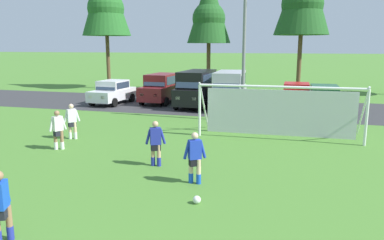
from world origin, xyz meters
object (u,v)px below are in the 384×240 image
Objects in this scene: parked_car_slot_center at (230,89)px; parked_car_slot_right at (324,98)px; parked_car_slot_far_left at (112,92)px; soccer_ball at (197,200)px; player_winger_right at (1,207)px; parked_car_slot_left at (162,88)px; parked_car_slot_center_right at (296,96)px; player_winger_left at (195,158)px; player_midfield_center at (156,144)px; player_trailing_back at (58,130)px; parked_car_slot_center_left at (197,88)px; soccer_goal at (279,110)px; street_lamp at (247,47)px; player_defender_far at (72,121)px.

parked_car_slot_right is at bearing 3.18° from parked_car_slot_center.
soccer_ball is at bearing -56.12° from parked_car_slot_far_left.
parked_car_slot_left is (-3.59, 20.17, 0.29)m from player_winger_right.
player_winger_left is at bearing -101.10° from parked_car_slot_center_right.
parked_car_slot_far_left is 0.92× the size of parked_car_slot_left.
player_midfield_center is at bearing -57.28° from parked_car_slot_far_left.
parked_car_slot_far_left reaches higher than player_trailing_back.
parked_car_slot_center_right is 1.00× the size of parked_car_slot_right.
parked_car_slot_center_left reaches higher than player_winger_right.
soccer_ball is 0.05× the size of parked_car_slot_center_left.
parked_car_slot_far_left is at bearing 122.72° from player_midfield_center.
soccer_goal reaches higher than parked_car_slot_center_right.
soccer_goal is 9.91m from player_trailing_back.
player_winger_left is at bearing -108.20° from parked_car_slot_right.
player_winger_left is 0.39× the size of parked_car_slot_center_right.
street_lamp is (1.62, -4.23, 2.80)m from parked_car_slot_center.
parked_car_slot_center is (8.72, 0.14, 0.47)m from parked_car_slot_far_left.
parked_car_slot_center_right is at bearing 6.47° from parked_car_slot_far_left.
player_midfield_center is 15.28m from parked_car_slot_far_left.
soccer_goal is at bearing 18.19° from player_defender_far.
parked_car_slot_center is at bearing 84.55° from player_winger_right.
player_defender_far is at bearing -139.76° from street_lamp.
player_midfield_center and player_winger_left have the same top height.
parked_car_slot_right is at bearing 71.80° from player_winger_left.
parked_car_slot_center_right is at bearing 84.64° from soccer_goal.
soccer_goal is at bearing 77.93° from soccer_ball.
parked_car_slot_right is (11.70, 10.65, 0.05)m from player_defender_far.
player_defender_far and player_trailing_back have the same top height.
parked_car_slot_center_right is (6.19, 20.19, 0.05)m from player_winger_right.
parked_car_slot_center reaches higher than player_winger_left.
parked_car_slot_center_right is (9.96, 11.66, 0.05)m from player_defender_far.
player_midfield_center is 0.34× the size of parked_car_slot_center.
street_lamp is (0.29, 10.07, 3.32)m from player_winger_left.
parked_car_slot_center_left is at bearing 2.66° from parked_car_slot_far_left.
parked_car_slot_center_left reaches higher than player_midfield_center.
player_winger_left is at bearing 55.52° from player_winger_right.
parked_car_slot_center is at bearing -162.95° from parked_car_slot_center_right.
soccer_ball is 0.13× the size of player_midfield_center.
parked_car_slot_left is at bearing 89.11° from player_defender_far.
soccer_ball is 0.05× the size of parked_car_slot_far_left.
street_lamp is (-2.78, -5.58, 3.26)m from parked_car_slot_center_right.
street_lamp reaches higher than parked_car_slot_left.
player_defender_far is (-5.10, 2.69, 0.00)m from player_midfield_center.
player_winger_left and player_trailing_back have the same top height.
parked_car_slot_left reaches higher than player_winger_right.
player_defender_far and player_winger_right have the same top height.
parked_car_slot_center reaches higher than player_winger_right.
parked_car_slot_center_left is at bearing -178.75° from parked_car_slot_right.
parked_car_slot_center is (2.36, -0.16, 0.00)m from parked_car_slot_center_left.
parked_car_slot_center is (1.80, 18.84, 0.52)m from player_winger_right.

